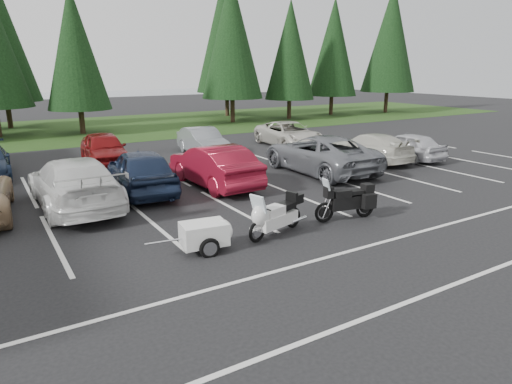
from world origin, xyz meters
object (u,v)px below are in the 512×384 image
Objects in this scene: adventure_motorcycle at (346,198)px; car_far_4 at (289,134)px; car_near_6 at (320,154)px; car_near_8 at (407,146)px; car_near_4 at (141,171)px; car_near_5 at (214,165)px; touring_motorcycle at (276,212)px; car_near_3 at (74,183)px; car_near_7 at (369,147)px; cargo_trailer at (204,237)px; car_far_3 at (203,142)px; car_far_2 at (104,149)px.

car_far_4 is at bearing 72.33° from adventure_motorcycle.
car_near_6 is 5.54m from car_near_8.
car_near_4 is 7.68m from car_near_6.
car_near_5 reaches higher than touring_motorcycle.
adventure_motorcycle is (1.51, -5.69, -0.12)m from car_near_5.
car_near_3 is 14.16m from car_far_4.
adventure_motorcycle is (-7.04, -6.04, 0.00)m from car_near_7.
car_near_6 reaches higher than car_near_8.
car_near_8 is 2.43× the size of cargo_trailer.
car_near_4 is 0.99× the size of car_near_5.
car_far_3 is 1.82× the size of touring_motorcycle.
car_near_6 is 6.42m from adventure_motorcycle.
car_far_4 is at bearing -146.91° from car_near_4.
car_near_8 is at bearing 9.16° from touring_motorcycle.
car_near_8 is 10.28m from car_far_3.
adventure_motorcycle is (-3.43, -5.42, -0.13)m from car_near_6.
car_near_6 is 7.99m from touring_motorcycle.
car_near_7 is 13.12m from cargo_trailer.
cargo_trailer is at bearing -169.77° from adventure_motorcycle.
car_far_2 is at bearing -26.55° from car_near_7.
car_near_4 is at bearing -1.49° from car_near_8.
car_near_3 is at bearing 1.48° from car_near_8.
car_near_6 is 9.70m from cargo_trailer.
cargo_trailer is 0.73× the size of adventure_motorcycle.
cargo_trailer is (-3.10, -5.66, -0.43)m from car_near_5.
car_far_4 is (12.82, 6.02, -0.12)m from car_near_3.
car_near_8 is 0.92× the size of car_far_3.
car_far_3 is (2.35, 5.99, -0.10)m from car_near_5.
car_near_5 is at bearing 3.25° from car_near_7.
car_near_5 is at bearing -179.01° from car_near_3.
car_near_3 is 1.17× the size of car_near_5.
car_near_4 is at bearing -147.62° from car_far_4.
adventure_motorcycle is (4.12, -11.84, -0.08)m from car_far_2.
car_near_8 reaches higher than cargo_trailer.
car_far_2 is (-7.56, 6.41, -0.06)m from car_near_6.
car_near_4 is 11.25m from car_near_7.
car_near_8 is 0.89× the size of car_far_2.
car_near_3 reaches higher than cargo_trailer.
car_near_5 is 1.04× the size of car_near_7.
car_near_6 reaches higher than adventure_motorcycle.
car_near_6 is 3.62× the size of cargo_trailer.
car_near_3 is 2.54× the size of adventure_motorcycle.
touring_motorcycle is 2.17m from cargo_trailer.
car_near_3 is 9.65m from car_far_3.
cargo_trailer is (-8.05, -5.39, -0.44)m from car_near_6.
car_far_3 is at bearing 58.23° from touring_motorcycle.
car_far_4 is at bearing 37.09° from touring_motorcycle.
car_far_2 is 12.53m from adventure_motorcycle.
car_near_4 is at bearing 134.71° from adventure_motorcycle.
car_near_5 is 5.89m from adventure_motorcycle.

